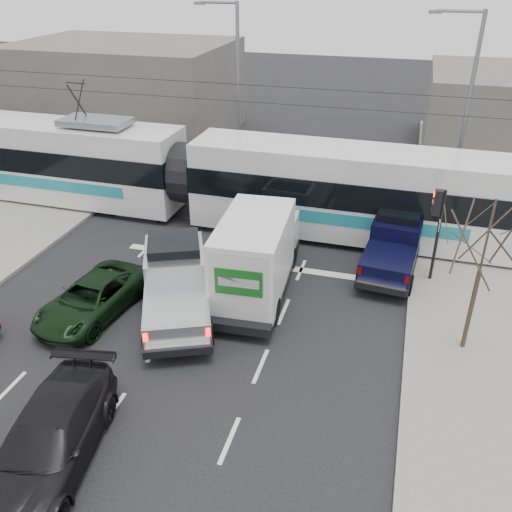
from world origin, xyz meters
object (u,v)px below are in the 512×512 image
(silver_pickup, at_px, (176,279))
(green_car, at_px, (92,298))
(street_lamp_far, at_px, (235,81))
(dark_car, at_px, (49,440))
(box_truck, at_px, (257,255))
(tram, at_px, (187,174))
(navy_pickup, at_px, (395,242))
(bare_tree, at_px, (486,243))
(traffic_signal, at_px, (437,216))
(street_lamp_near, at_px, (464,103))

(silver_pickup, bearing_deg, green_car, -177.55)
(street_lamp_far, xyz_separation_m, dark_car, (1.96, -20.83, -4.36))
(box_truck, bearing_deg, green_car, -153.97)
(tram, height_order, silver_pickup, tram)
(street_lamp_far, bearing_deg, box_truck, -68.90)
(box_truck, bearing_deg, navy_pickup, 32.19)
(box_truck, height_order, navy_pickup, box_truck)
(navy_pickup, bearing_deg, street_lamp_far, 142.36)
(dark_car, bearing_deg, box_truck, 63.09)
(tram, bearing_deg, dark_car, -80.36)
(street_lamp_far, height_order, navy_pickup, street_lamp_far)
(bare_tree, xyz_separation_m, box_truck, (-7.14, 1.46, -2.22))
(green_car, xyz_separation_m, dark_car, (2.37, -5.90, 0.11))
(navy_pickup, bearing_deg, bare_tree, -57.58)
(traffic_signal, xyz_separation_m, street_lamp_near, (0.84, 7.50, 2.37))
(green_car, bearing_deg, tram, 96.35)
(bare_tree, xyz_separation_m, green_car, (-12.20, -1.43, -3.15))
(street_lamp_near, bearing_deg, silver_pickup, -128.72)
(traffic_signal, distance_m, box_truck, 6.63)
(tram, distance_m, navy_pickup, 9.94)
(street_lamp_far, relative_size, tram, 0.31)
(silver_pickup, relative_size, green_car, 1.40)
(street_lamp_far, relative_size, navy_pickup, 1.70)
(street_lamp_near, distance_m, silver_pickup, 15.45)
(green_car, bearing_deg, street_lamp_near, 54.35)
(box_truck, height_order, dark_car, box_truck)
(navy_pickup, bearing_deg, dark_car, -115.85)
(green_car, bearing_deg, box_truck, 36.70)
(street_lamp_far, bearing_deg, street_lamp_near, -9.87)
(street_lamp_near, relative_size, green_car, 1.96)
(green_car, distance_m, dark_car, 6.36)
(street_lamp_near, xyz_separation_m, street_lamp_far, (-11.50, 2.00, 0.00))
(tram, relative_size, dark_car, 5.60)
(bare_tree, xyz_separation_m, navy_pickup, (-2.47, 4.83, -2.72))
(green_car, height_order, dark_car, dark_car)
(street_lamp_near, distance_m, box_truck, 12.66)
(bare_tree, xyz_separation_m, silver_pickup, (-9.62, -0.14, -2.69))
(bare_tree, distance_m, dark_car, 12.63)
(traffic_signal, xyz_separation_m, navy_pickup, (-1.34, 0.83, -1.67))
(box_truck, xyz_separation_m, dark_car, (-2.69, -8.79, -0.82))
(street_lamp_near, height_order, street_lamp_far, same)
(tram, bearing_deg, navy_pickup, -12.59)
(navy_pickup, bearing_deg, box_truck, -138.84)
(green_car, relative_size, dark_car, 0.89)
(silver_pickup, bearing_deg, box_truck, 8.85)
(tram, distance_m, silver_pickup, 7.72)
(street_lamp_far, bearing_deg, bare_tree, -48.88)
(bare_tree, distance_m, street_lamp_far, 17.97)
(traffic_signal, xyz_separation_m, dark_car, (-8.70, -11.33, -1.99))
(traffic_signal, bearing_deg, street_lamp_far, 138.28)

